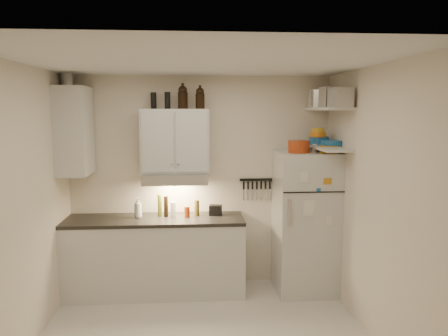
{
  "coord_description": "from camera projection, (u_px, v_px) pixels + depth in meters",
  "views": [
    {
      "loc": [
        -0.1,
        -3.87,
        2.19
      ],
      "look_at": [
        0.25,
        0.9,
        1.55
      ],
      "focal_mm": 35.0,
      "sensor_mm": 36.0,
      "label": 1
    }
  ],
  "objects": [
    {
      "name": "bowl_teal",
      "position": [
        319.0,
        141.0,
        5.23
      ],
      "size": [
        0.24,
        0.24,
        0.1
      ],
      "primitive_type": "cylinder",
      "color": "#1C5C9C",
      "rests_on": "shelf_lo"
    },
    {
      "name": "bowl_yellow",
      "position": [
        318.0,
        130.0,
        5.17
      ],
      "size": [
        0.15,
        0.15,
        0.05
      ],
      "primitive_type": "cylinder",
      "color": "gold",
      "rests_on": "bowl_orange"
    },
    {
      "name": "caddy",
      "position": [
        216.0,
        210.0,
        5.29
      ],
      "size": [
        0.16,
        0.13,
        0.12
      ],
      "primitive_type": "cube",
      "rotation": [
        0.0,
        0.0,
        -0.23
      ],
      "color": "black",
      "rests_on": "countertop"
    },
    {
      "name": "tin_b",
      "position": [
        341.0,
        97.0,
        4.54
      ],
      "size": [
        0.23,
        0.23,
        0.2
      ],
      "primitive_type": "cube",
      "rotation": [
        0.0,
        0.0,
        0.15
      ],
      "color": "#AAAAAD",
      "rests_on": "shelf_hi"
    },
    {
      "name": "bowl_orange",
      "position": [
        318.0,
        134.0,
        5.18
      ],
      "size": [
        0.19,
        0.19,
        0.06
      ],
      "primitive_type": "cylinder",
      "color": "orange",
      "rests_on": "bowl_teal"
    },
    {
      "name": "knife_strip",
      "position": [
        256.0,
        180.0,
        5.47
      ],
      "size": [
        0.42,
        0.02,
        0.03
      ],
      "primitive_type": "cube",
      "color": "black",
      "rests_on": "back_wall"
    },
    {
      "name": "shelf_hi",
      "position": [
        328.0,
        109.0,
        4.95
      ],
      "size": [
        0.3,
        0.95,
        0.03
      ],
      "primitive_type": "cube",
      "color": "silver",
      "rests_on": "right_wall"
    },
    {
      "name": "ceiling",
      "position": [
        203.0,
        61.0,
        3.78
      ],
      "size": [
        3.2,
        3.0,
        0.02
      ],
      "primitive_type": "cube",
      "color": "white",
      "rests_on": "ground"
    },
    {
      "name": "dutch_oven",
      "position": [
        299.0,
        146.0,
        5.0
      ],
      "size": [
        0.29,
        0.29,
        0.14
      ],
      "primitive_type": "cylinder",
      "rotation": [
        0.0,
        0.0,
        -0.19
      ],
      "color": "#9E3412",
      "rests_on": "fridge"
    },
    {
      "name": "plates",
      "position": [
        332.0,
        143.0,
        5.04
      ],
      "size": [
        0.35,
        0.35,
        0.07
      ],
      "primitive_type": "cylinder",
      "rotation": [
        0.0,
        0.0,
        -0.39
      ],
      "color": "#1C5C9C",
      "rests_on": "shelf_lo"
    },
    {
      "name": "fridge",
      "position": [
        305.0,
        222.0,
        5.25
      ],
      "size": [
        0.7,
        0.68,
        1.7
      ],
      "primitive_type": "cube",
      "color": "silver",
      "rests_on": "floor"
    },
    {
      "name": "countertop",
      "position": [
        155.0,
        220.0,
        5.15
      ],
      "size": [
        2.1,
        0.62,
        0.04
      ],
      "primitive_type": "cube",
      "color": "black",
      "rests_on": "base_cabinet"
    },
    {
      "name": "growler_b",
      "position": [
        200.0,
        98.0,
        5.09
      ],
      "size": [
        0.14,
        0.14,
        0.25
      ],
      "primitive_type": null,
      "rotation": [
        0.0,
        0.0,
        0.39
      ],
      "color": "black",
      "rests_on": "upper_cabinet"
    },
    {
      "name": "oil_bottle",
      "position": [
        160.0,
        205.0,
        5.24
      ],
      "size": [
        0.05,
        0.05,
        0.26
      ],
      "primitive_type": "cylinder",
      "rotation": [
        0.0,
        0.0,
        0.03
      ],
      "color": "olive",
      "rests_on": "countertop"
    },
    {
      "name": "right_wall",
      "position": [
        376.0,
        206.0,
        4.07
      ],
      "size": [
        0.02,
        3.0,
        2.6
      ],
      "primitive_type": "cube",
      "color": "beige",
      "rests_on": "ground"
    },
    {
      "name": "clear_bottle",
      "position": [
        173.0,
        209.0,
        5.19
      ],
      "size": [
        0.06,
        0.06,
        0.18
      ],
      "primitive_type": "cylinder",
      "rotation": [
        0.0,
        0.0,
        -0.04
      ],
      "color": "silver",
      "rests_on": "countertop"
    },
    {
      "name": "shelf_lo",
      "position": [
        327.0,
        147.0,
        5.01
      ],
      "size": [
        0.3,
        0.95,
        0.03
      ],
      "primitive_type": "cube",
      "color": "silver",
      "rests_on": "right_wall"
    },
    {
      "name": "tin_a",
      "position": [
        332.0,
        97.0,
        4.81
      ],
      "size": [
        0.25,
        0.23,
        0.22
      ],
      "primitive_type": "cube",
      "rotation": [
        0.0,
        0.0,
        0.13
      ],
      "color": "#AAAAAD",
      "rests_on": "shelf_hi"
    },
    {
      "name": "left_wall",
      "position": [
        21.0,
        212.0,
        3.84
      ],
      "size": [
        0.02,
        3.0,
        2.6
      ],
      "primitive_type": "cube",
      "color": "beige",
      "rests_on": "ground"
    },
    {
      "name": "upper_cabinet",
      "position": [
        175.0,
        141.0,
        5.18
      ],
      "size": [
        0.8,
        0.33,
        0.75
      ],
      "primitive_type": "cube",
      "color": "silver",
      "rests_on": "back_wall"
    },
    {
      "name": "range_hood",
      "position": [
        176.0,
        178.0,
        5.17
      ],
      "size": [
        0.76,
        0.46,
        0.12
      ],
      "primitive_type": "cube",
      "color": "silver",
      "rests_on": "back_wall"
    },
    {
      "name": "thermos_a",
      "position": [
        168.0,
        100.0,
        5.07
      ],
      "size": [
        0.08,
        0.08,
        0.19
      ],
      "primitive_type": "cylinder",
      "rotation": [
        0.0,
        0.0,
        0.12
      ],
      "color": "black",
      "rests_on": "upper_cabinet"
    },
    {
      "name": "growler_a",
      "position": [
        183.0,
        97.0,
        5.09
      ],
      "size": [
        0.12,
        0.12,
        0.28
      ],
      "primitive_type": null,
      "rotation": [
        0.0,
        0.0,
        -0.03
      ],
      "color": "black",
      "rests_on": "upper_cabinet"
    },
    {
      "name": "book_stack",
      "position": [
        328.0,
        149.0,
        5.01
      ],
      "size": [
        0.25,
        0.29,
        0.08
      ],
      "primitive_type": "cube",
      "rotation": [
        0.0,
        0.0,
        -0.22
      ],
      "color": "#C38318",
      "rests_on": "fridge"
    },
    {
      "name": "red_jar",
      "position": [
        187.0,
        212.0,
        5.18
      ],
      "size": [
        0.08,
        0.08,
        0.13
      ],
      "primitive_type": "cylinder",
      "rotation": [
        0.0,
        0.0,
        -0.31
      ],
      "color": "#9E3412",
      "rests_on": "countertop"
    },
    {
      "name": "side_cabinet",
      "position": [
        74.0,
        131.0,
        4.95
      ],
      "size": [
        0.33,
        0.55,
        1.0
      ],
      "primitive_type": "cube",
      "color": "silver",
      "rests_on": "left_wall"
    },
    {
      "name": "vinegar_bottle",
      "position": [
        166.0,
        206.0,
        5.21
      ],
      "size": [
        0.06,
        0.06,
        0.25
      ],
      "primitive_type": "cylinder",
      "rotation": [
        0.0,
        0.0,
        0.18
      ],
      "color": "black",
      "rests_on": "countertop"
    },
    {
      "name": "thermos_b",
      "position": [
        154.0,
        101.0,
        5.14
      ],
      "size": [
        0.08,
        0.08,
        0.19
      ],
      "primitive_type": "cylinder",
      "rotation": [
        0.0,
        0.0,
        0.14
      ],
      "color": "black",
      "rests_on": "upper_cabinet"
    },
    {
      "name": "side_jar",
      "position": [
        67.0,
        79.0,
        4.94
      ],
      "size": [
        0.13,
        0.13,
        0.17
      ],
      "primitive_type": "cylinder",
      "rotation": [
        0.0,
        0.0,
        -0.02
      ],
      "color": "silver",
      "rests_on": "side_cabinet"
    },
    {
      "name": "base_cabinet",
      "position": [
        156.0,
        257.0,
        5.21
      ],
      "size": [
        2.1,
        0.6,
        0.88
      ],
      "primitive_type": "cube",
      "color": "silver",
      "rests_on": "floor"
    },
    {
      "name": "pepper_mill",
      "position": [
        197.0,
        208.0,
        5.25
      ],
      "size": [
        0.08,
        0.08,
        0.19
      ],
      "primitive_type": "cylinder",
      "rotation": [
        0.0,
        0.0,
        -0.31
      ],
      "color": "brown",
      "rests_on": "countertop"
    },
    {
      "name": "back_wall",
      "position": [
        200.0,
        182.0,
        5.44
      ],
      "size": [
        3.2,
        0.02,
        2.6
      ],
      "primitive_type": "cube",
      "color": "beige",
      "rests_on": "ground"
    },
    {
      "name": "soap_bottle",
      "position": [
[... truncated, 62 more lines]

